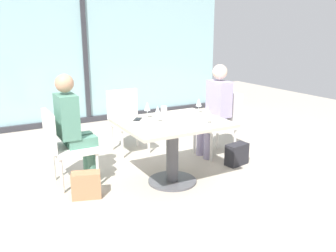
% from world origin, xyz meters
% --- Properties ---
extents(ground_plane, '(12.00, 12.00, 0.00)m').
position_xyz_m(ground_plane, '(0.00, 0.00, 0.00)').
color(ground_plane, '#A89E8E').
extents(window_wall_backdrop, '(5.74, 0.10, 2.70)m').
position_xyz_m(window_wall_backdrop, '(0.00, 3.20, 1.21)').
color(window_wall_backdrop, '#8FB7BC').
rests_on(window_wall_backdrop, ground_plane).
extents(dining_table_main, '(1.15, 0.94, 0.73)m').
position_xyz_m(dining_table_main, '(0.00, 0.00, 0.54)').
color(dining_table_main, '#BCB29E').
rests_on(dining_table_main, ground_plane).
extents(chair_far_right, '(0.50, 0.46, 0.87)m').
position_xyz_m(chair_far_right, '(1.08, 0.52, 0.50)').
color(chair_far_right, silver).
rests_on(chair_far_right, ground_plane).
extents(chair_far_left, '(0.50, 0.46, 0.87)m').
position_xyz_m(chair_far_left, '(-1.08, 0.52, 0.50)').
color(chair_far_left, silver).
rests_on(chair_far_left, ground_plane).
extents(chair_near_window, '(0.46, 0.51, 0.87)m').
position_xyz_m(chair_near_window, '(0.00, 1.31, 0.50)').
color(chair_near_window, silver).
rests_on(chair_near_window, ground_plane).
extents(person_far_right, '(0.39, 0.34, 1.26)m').
position_xyz_m(person_far_right, '(0.97, 0.52, 0.70)').
color(person_far_right, '#9E93B7').
rests_on(person_far_right, ground_plane).
extents(person_far_left, '(0.39, 0.34, 1.26)m').
position_xyz_m(person_far_left, '(-0.97, 0.52, 0.70)').
color(person_far_left, '#4C7F6B').
rests_on(person_far_left, ground_plane).
extents(wine_glass_0, '(0.07, 0.07, 0.18)m').
position_xyz_m(wine_glass_0, '(0.27, -0.29, 0.86)').
color(wine_glass_0, silver).
rests_on(wine_glass_0, dining_table_main).
extents(wine_glass_1, '(0.07, 0.07, 0.18)m').
position_xyz_m(wine_glass_1, '(-0.18, 0.27, 0.86)').
color(wine_glass_1, silver).
rests_on(wine_glass_1, dining_table_main).
extents(wine_glass_2, '(0.07, 0.07, 0.18)m').
position_xyz_m(wine_glass_2, '(-0.17, 0.03, 0.86)').
color(wine_glass_2, silver).
rests_on(wine_glass_2, dining_table_main).
extents(wine_glass_3, '(0.07, 0.07, 0.18)m').
position_xyz_m(wine_glass_3, '(0.47, 0.17, 0.86)').
color(wine_glass_3, silver).
rests_on(wine_glass_3, dining_table_main).
extents(coffee_cup, '(0.08, 0.08, 0.09)m').
position_xyz_m(coffee_cup, '(0.09, 0.37, 0.78)').
color(coffee_cup, white).
rests_on(coffee_cup, dining_table_main).
extents(cell_phone_on_table, '(0.15, 0.16, 0.01)m').
position_xyz_m(cell_phone_on_table, '(-0.31, 0.25, 0.73)').
color(cell_phone_on_table, black).
rests_on(cell_phone_on_table, dining_table_main).
extents(handbag_0, '(0.32, 0.21, 0.28)m').
position_xyz_m(handbag_0, '(1.01, 0.07, 0.14)').
color(handbag_0, '#232328').
rests_on(handbag_0, ground_plane).
extents(handbag_1, '(0.33, 0.24, 0.28)m').
position_xyz_m(handbag_1, '(-0.98, 0.10, 0.14)').
color(handbag_1, '#A3704C').
rests_on(handbag_1, ground_plane).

